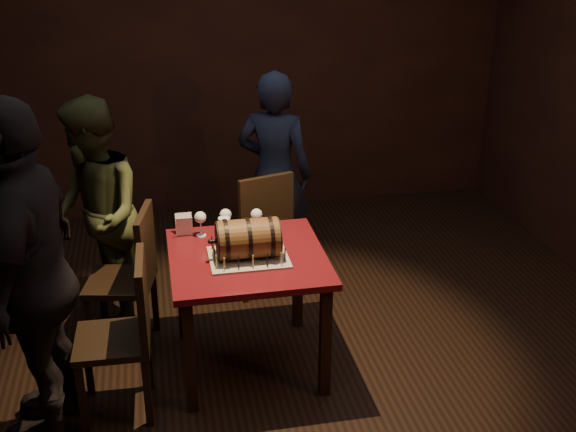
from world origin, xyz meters
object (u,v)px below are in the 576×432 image
(chair_left_rear, at_px, (132,272))
(person_back, at_px, (275,174))
(chair_back, at_px, (261,226))
(wine_glass_mid, at_px, (226,216))
(chair_left_front, at_px, (126,328))
(person_left_front, at_px, (33,277))
(pub_table, at_px, (248,272))
(barrel_cake, at_px, (248,239))
(pint_of_ale, at_px, (224,230))
(person_left_rear, at_px, (95,216))
(wine_glass_left, at_px, (200,218))
(wine_glass_right, at_px, (257,216))

(chair_left_rear, height_order, person_back, person_back)
(chair_back, height_order, chair_left_rear, same)
(wine_glass_mid, distance_m, chair_left_front, 0.94)
(person_back, distance_m, person_left_front, 2.22)
(pub_table, xyz_separation_m, chair_back, (0.22, 0.88, -0.12))
(barrel_cake, xyz_separation_m, chair_left_front, (-0.71, -0.25, -0.35))
(pub_table, bearing_deg, pint_of_ale, 116.24)
(wine_glass_mid, bearing_deg, person_left_rear, 155.27)
(chair_back, bearing_deg, person_back, 65.38)
(pub_table, relative_size, wine_glass_left, 5.59)
(person_left_rear, bearing_deg, wine_glass_mid, 51.67)
(pub_table, height_order, chair_left_rear, chair_left_rear)
(barrel_cake, xyz_separation_m, wine_glass_mid, (-0.09, 0.37, -0.01))
(wine_glass_right, bearing_deg, wine_glass_mid, 169.71)
(chair_left_rear, bearing_deg, wine_glass_right, -4.88)
(wine_glass_left, relative_size, chair_back, 0.17)
(person_back, height_order, person_left_front, person_left_front)
(person_back, bearing_deg, person_left_front, 71.85)
(wine_glass_mid, bearing_deg, chair_back, 61.69)
(pint_of_ale, bearing_deg, wine_glass_mid, 78.89)
(barrel_cake, height_order, chair_back, barrel_cake)
(pint_of_ale, distance_m, person_left_rear, 0.92)
(pint_of_ale, height_order, person_left_front, person_left_front)
(wine_glass_mid, relative_size, chair_left_front, 0.17)
(person_left_rear, bearing_deg, wine_glass_right, 54.19)
(barrel_cake, bearing_deg, person_left_front, -163.78)
(wine_glass_right, distance_m, person_left_front, 1.39)
(wine_glass_mid, bearing_deg, pint_of_ale, -101.11)
(pint_of_ale, relative_size, chair_back, 0.16)
(pint_of_ale, bearing_deg, chair_left_front, -139.72)
(chair_left_rear, bearing_deg, chair_back, 30.49)
(pub_table, xyz_separation_m, wine_glass_left, (-0.24, 0.31, 0.23))
(wine_glass_mid, distance_m, person_back, 1.05)
(barrel_cake, bearing_deg, wine_glass_mid, 103.13)
(chair_back, relative_size, person_left_front, 0.50)
(pub_table, xyz_separation_m, person_left_rear, (-0.89, 0.69, 0.13))
(wine_glass_left, bearing_deg, person_left_rear, 149.49)
(wine_glass_mid, height_order, person_back, person_back)
(barrel_cake, relative_size, chair_back, 0.44)
(barrel_cake, distance_m, chair_back, 1.01)
(chair_left_rear, bearing_deg, person_back, 40.12)
(wine_glass_left, relative_size, chair_left_front, 0.17)
(chair_back, bearing_deg, wine_glass_mid, -118.31)
(pint_of_ale, xyz_separation_m, person_back, (0.49, 1.04, -0.05))
(barrel_cake, xyz_separation_m, pint_of_ale, (-0.11, 0.26, -0.05))
(wine_glass_mid, bearing_deg, pub_table, -75.23)
(barrel_cake, height_order, person_back, person_back)
(person_left_front, bearing_deg, barrel_cake, 116.27)
(pub_table, relative_size, pint_of_ale, 6.00)
(wine_glass_left, relative_size, pint_of_ale, 1.07)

